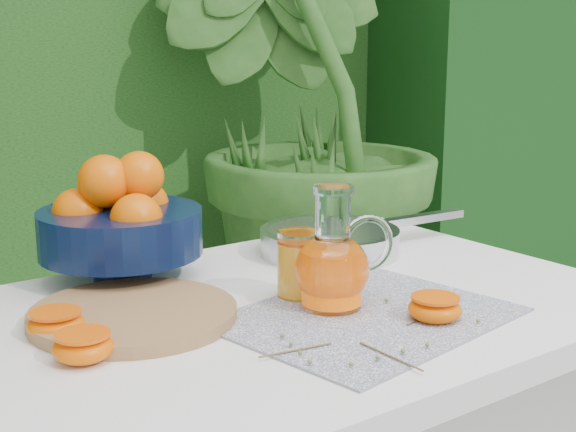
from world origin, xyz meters
TOP-DOWN VIEW (x-y plane):
  - potted_plant_right at (0.87, 1.15)m, footprint 2.37×2.37m
  - white_table at (-0.01, -0.05)m, footprint 1.00×0.70m
  - placemat at (0.03, -0.16)m, footprint 0.44×0.37m
  - cutting_board at (-0.24, 0.02)m, footprint 0.36×0.36m
  - fruit_bowl at (-0.17, 0.22)m, footprint 0.27×0.27m
  - juice_pitcher at (0.02, -0.10)m, footprint 0.17×0.13m
  - juice_tumbler at (0.01, -0.03)m, footprint 0.07×0.07m
  - saute_pan at (0.21, 0.14)m, footprint 0.46×0.28m
  - orange_halves at (-0.20, -0.09)m, footprint 0.55×0.35m
  - thyme_sprigs at (-0.02, -0.24)m, footprint 0.36×0.21m

SIDE VIEW (x-z plane):
  - white_table at x=-0.01m, z-range 0.29..1.04m
  - placemat at x=0.03m, z-range 0.75..0.75m
  - thyme_sprigs at x=-0.02m, z-range 0.75..0.76m
  - cutting_board at x=-0.24m, z-range 0.75..0.77m
  - orange_halves at x=-0.20m, z-range 0.75..0.79m
  - saute_pan at x=0.21m, z-range 0.75..0.80m
  - juice_tumbler at x=0.01m, z-range 0.75..0.85m
  - juice_pitcher at x=0.02m, z-range 0.73..0.91m
  - fruit_bowl at x=-0.17m, z-range 0.74..0.95m
  - potted_plant_right at x=0.87m, z-range 0.00..1.75m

